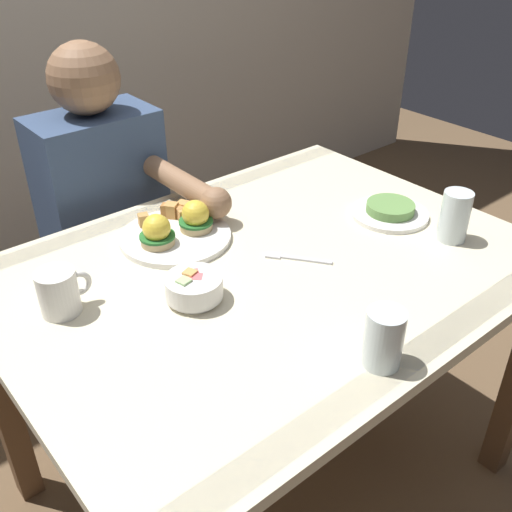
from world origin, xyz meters
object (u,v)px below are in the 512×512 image
fork (294,258)px  water_glass_far (383,342)px  fruit_bowl (193,287)px  coffee_mug (59,291)px  side_plate (390,211)px  dining_table (269,302)px  eggs_benedict_plate (176,230)px  diner_person (110,216)px  water_glass_near (454,219)px

fork → water_glass_far: size_ratio=1.20×
fruit_bowl → coffee_mug: (-0.23, 0.13, 0.02)m
water_glass_far → side_plate: (0.45, 0.35, -0.03)m
dining_table → eggs_benedict_plate: size_ratio=4.44×
dining_table → eggs_benedict_plate: 0.29m
water_glass_far → diner_person: bearing=92.1°
dining_table → water_glass_near: bearing=-25.2°
fruit_bowl → diner_person: diner_person is taller
water_glass_far → side_plate: water_glass_far is taller
fork → diner_person: size_ratio=0.12×
fork → water_glass_near: 0.40m
eggs_benedict_plate → water_glass_near: size_ratio=2.16×
water_glass_far → fruit_bowl: bearing=111.3°
water_glass_near → diner_person: size_ratio=0.11×
fork → eggs_benedict_plate: bearing=122.2°
fruit_bowl → water_glass_far: bearing=-68.7°
coffee_mug → water_glass_near: (0.85, -0.33, 0.01)m
water_glass_near → side_plate: water_glass_near is taller
coffee_mug → side_plate: 0.84m
fork → side_plate: size_ratio=0.68×
fork → diner_person: bearing=104.0°
fork → water_glass_near: water_glass_near is taller
eggs_benedict_plate → side_plate: size_ratio=1.35×
water_glass_near → fruit_bowl: bearing=162.2°
water_glass_near → coffee_mug: bearing=158.5°
side_plate → water_glass_far: bearing=-142.3°
fruit_bowl → fork: 0.27m
fruit_bowl → fork: fruit_bowl is taller
water_glass_near → side_plate: (-0.02, 0.17, -0.04)m
fruit_bowl → water_glass_near: size_ratio=0.96×
dining_table → fruit_bowl: fruit_bowl is taller
eggs_benedict_plate → water_glass_near: 0.67m
dining_table → side_plate: size_ratio=6.00×
dining_table → water_glass_near: (0.41, -0.19, 0.16)m
eggs_benedict_plate → fruit_bowl: bearing=-115.2°
dining_table → coffee_mug: bearing=162.2°
side_plate → diner_person: diner_person is taller
fruit_bowl → coffee_mug: 0.27m
fork → water_glass_near: size_ratio=1.08×
eggs_benedict_plate → fruit_bowl: size_ratio=2.25×
fork → side_plate: 0.33m
eggs_benedict_plate → coffee_mug: size_ratio=2.42×
water_glass_near → water_glass_far: (-0.47, -0.18, -0.01)m
dining_table → coffee_mug: size_ratio=10.76×
dining_table → fork: 0.13m
side_plate → diner_person: (-0.49, 0.62, -0.10)m
side_plate → dining_table: bearing=176.6°
eggs_benedict_plate → fork: size_ratio=1.99×
coffee_mug → diner_person: diner_person is taller
water_glass_far → fork: bearing=71.5°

